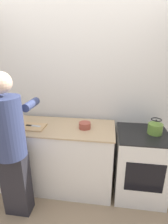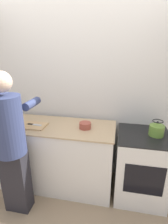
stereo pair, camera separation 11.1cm
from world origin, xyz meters
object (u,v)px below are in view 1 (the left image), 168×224
oven (140,164)px  bowl_prep (85,125)px  kettle (155,127)px  cutting_board (32,127)px  person (11,144)px  knife (33,126)px  canister_jar (7,114)px

oven → bowl_prep: (-0.73, -0.02, 0.52)m
bowl_prep → kettle: bearing=2.5°
cutting_board → bowl_prep: bowl_prep is taller
person → kettle: (1.60, 0.54, 0.05)m
oven → person: person is taller
person → knife: person is taller
oven → kettle: 0.54m
bowl_prep → canister_jar: canister_jar is taller
person → oven: bearing=19.5°
oven → cutting_board: size_ratio=2.75×
canister_jar → oven: bearing=-4.6°
canister_jar → person: bearing=-56.9°
person → bowl_prep: bearing=34.3°
oven → person: bearing=-160.5°
oven → knife: bearing=-176.5°
knife → kettle: bearing=8.9°
kettle → bowl_prep: 0.87m
cutting_board → canister_jar: (-0.50, 0.25, 0.06)m
cutting_board → canister_jar: 0.56m
kettle → canister_jar: size_ratio=1.27×
knife → bowl_prep: 0.67m
person → cutting_board: size_ratio=5.21×
cutting_board → kettle: size_ratio=1.69×
bowl_prep → cutting_board: bearing=-173.5°
cutting_board → canister_jar: canister_jar is taller
oven → canister_jar: canister_jar is taller
oven → knife: size_ratio=4.44×
cutting_board → canister_jar: size_ratio=2.14×
oven → knife: (-1.41, -0.08, 0.50)m
oven → knife: knife is taller
canister_jar → bowl_prep: bearing=-8.5°
person → knife: bearing=82.1°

